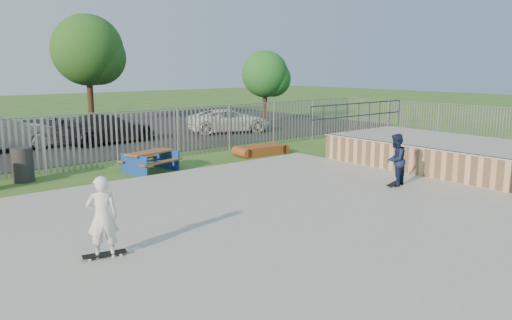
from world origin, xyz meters
TOP-DOWN VIEW (x-y plane):
  - ground at (0.00, 0.00)m, footprint 120.00×120.00m
  - concrete_slab at (0.00, 0.00)m, footprint 15.00×12.00m
  - quarter_pipe at (9.50, 1.04)m, footprint 5.50×7.05m
  - fence at (1.00, 4.59)m, footprint 26.04×16.02m
  - picnic_table at (1.36, 7.10)m, footprint 2.01×1.78m
  - funbox at (6.59, 7.30)m, footprint 2.01×1.11m
  - trash_bin_grey at (-2.50, 8.37)m, footprint 0.66×0.66m
  - parking_lot at (0.00, 19.00)m, footprint 40.00×18.00m
  - car_silver at (-1.66, 14.96)m, footprint 4.91×2.20m
  - car_dark at (2.90, 14.40)m, footprint 4.93×2.35m
  - car_white at (9.78, 13.89)m, footprint 5.07×3.43m
  - tree_mid at (5.48, 22.94)m, footprint 4.45×4.45m
  - tree_right at (14.65, 16.51)m, footprint 3.02×3.02m
  - skateboard_a at (5.73, 0.08)m, footprint 0.82×0.40m
  - skateboard_b at (-3.26, 0.12)m, footprint 0.82×0.37m
  - skater_navy at (5.73, 0.08)m, footprint 0.89×0.77m
  - skater_white at (-3.26, 0.12)m, footprint 0.67×0.57m

SIDE VIEW (x-z plane):
  - ground at x=0.00m, z-range 0.00..0.00m
  - parking_lot at x=0.00m, z-range 0.00..0.02m
  - concrete_slab at x=0.00m, z-range 0.00..0.15m
  - skateboard_a at x=5.73m, z-range 0.15..0.23m
  - skateboard_b at x=-3.26m, z-range 0.15..0.23m
  - funbox at x=6.59m, z-range 0.00..0.39m
  - picnic_table at x=1.36m, z-range 0.01..0.74m
  - trash_bin_grey at x=-2.50m, z-range 0.00..1.10m
  - quarter_pipe at x=9.50m, z-range -0.54..1.65m
  - car_white at x=9.78m, z-range 0.02..1.31m
  - car_dark at x=2.90m, z-range 0.02..1.41m
  - car_silver at x=-1.66m, z-range 0.02..1.59m
  - skater_navy at x=5.73m, z-range 0.15..1.71m
  - skater_white at x=-3.26m, z-range 0.15..1.71m
  - fence at x=1.00m, z-range 0.00..2.00m
  - tree_right at x=14.65m, z-range 0.80..5.45m
  - tree_mid at x=5.48m, z-range 1.19..8.06m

